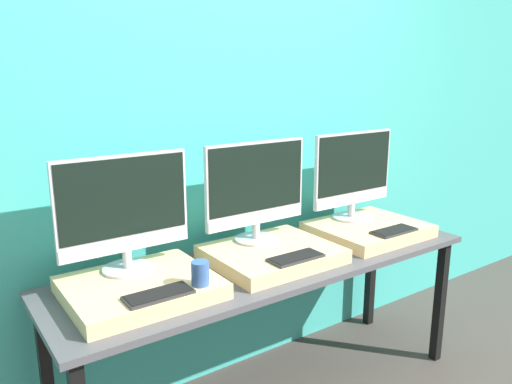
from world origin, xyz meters
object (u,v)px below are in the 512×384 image
mug (200,273)px  monitor_right (353,173)px  keyboard_left (159,295)px  monitor_center (256,189)px  monitor_left (124,210)px  keyboard_right (394,231)px  keyboard_center (296,257)px

mug → monitor_right: size_ratio=0.17×
keyboard_left → monitor_center: bearing=25.0°
monitor_center → monitor_left: bearing=180.0°
monitor_left → monitor_center: same height
keyboard_left → mug: 0.19m
mug → monitor_center: (0.50, 0.32, 0.22)m
keyboard_right → monitor_center: bearing=155.0°
monitor_center → monitor_right: size_ratio=1.00×
monitor_center → keyboard_center: bearing=-90.0°
keyboard_left → monitor_center: 0.80m
mug → keyboard_left: bearing=-180.0°
keyboard_center → monitor_right: 0.80m
keyboard_center → keyboard_right: 0.68m
monitor_left → monitor_right: (1.36, 0.00, 0.00)m
mug → keyboard_right: 1.18m
keyboard_left → keyboard_center: same height
monitor_left → keyboard_right: (1.36, -0.32, -0.26)m
keyboard_left → monitor_right: size_ratio=0.46×
monitor_right → keyboard_right: monitor_right is taller
monitor_left → keyboard_left: (-0.00, -0.32, -0.26)m
monitor_center → keyboard_left: bearing=-155.0°
monitor_center → keyboard_center: size_ratio=2.18×
monitor_left → keyboard_center: (0.68, -0.32, -0.26)m
monitor_left → mug: monitor_left is taller
keyboard_left → keyboard_center: size_ratio=1.00×
keyboard_left → keyboard_right: (1.36, 0.00, 0.00)m
monitor_right → keyboard_right: bearing=-90.0°
monitor_left → keyboard_left: monitor_left is taller
monitor_left → keyboard_left: size_ratio=2.18×
monitor_center → keyboard_center: monitor_center is taller
mug → keyboard_right: mug is taller
keyboard_center → mug: bearing=180.0°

